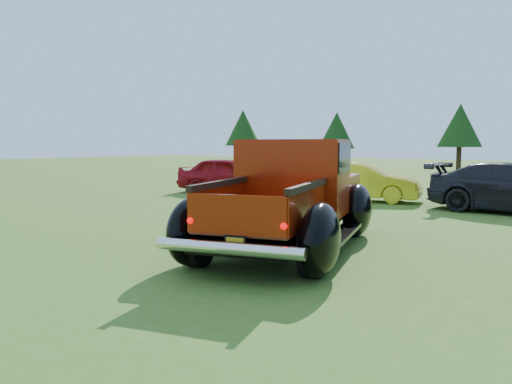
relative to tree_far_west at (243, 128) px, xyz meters
The scene contains 7 objects.
ground 37.37m from the tree_far_west, 53.75° to the right, with size 120.00×120.00×0.00m, color #3F641C.
tree_far_west is the anchor object (origin of this frame).
tree_west 10.06m from the tree_far_west, ahead, with size 2.94×2.94×4.60m.
tree_mid_left 19.03m from the tree_far_west, ahead, with size 3.20×3.20×5.00m.
pickup_truck 37.19m from the tree_far_west, 52.95° to the right, with size 3.75×6.03×2.11m.
show_car_red 26.62m from the tree_far_west, 55.63° to the right, with size 1.76×4.38×1.49m, color maroon.
show_car_yellow 29.79m from the tree_far_west, 46.26° to the right, with size 1.41×4.05×1.33m, color yellow.
Camera 1 is at (5.28, -8.23, 2.02)m, focal length 35.00 mm.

